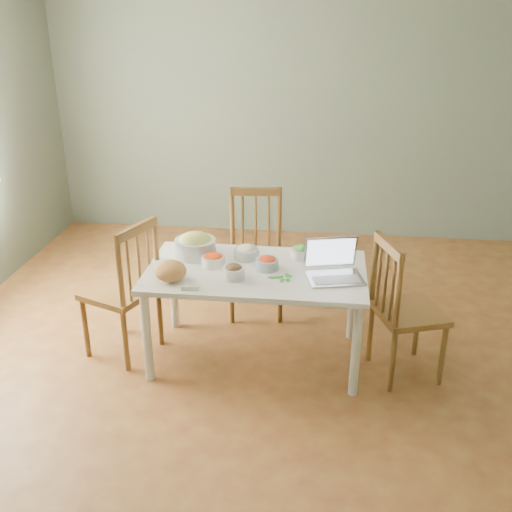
# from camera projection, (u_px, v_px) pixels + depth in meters

# --- Properties ---
(floor) EXTENTS (5.00, 5.00, 0.00)m
(floor) POSITION_uv_depth(u_px,v_px,m) (264.00, 353.00, 4.38)
(floor) COLOR brown
(floor) RESTS_ON ground
(wall_back) EXTENTS (5.00, 0.00, 2.70)m
(wall_back) POSITION_uv_depth(u_px,v_px,m) (291.00, 108.00, 6.11)
(wall_back) COLOR #5B6E56
(wall_back) RESTS_ON ground
(wall_front) EXTENTS (5.00, 0.00, 2.70)m
(wall_front) POSITION_uv_depth(u_px,v_px,m) (165.00, 435.00, 1.56)
(wall_front) COLOR #5B6E56
(wall_front) RESTS_ON ground
(dining_table) EXTENTS (1.49, 0.84, 0.70)m
(dining_table) POSITION_uv_depth(u_px,v_px,m) (256.00, 314.00, 4.20)
(dining_table) COLOR white
(dining_table) RESTS_ON floor
(chair_far) EXTENTS (0.50, 0.48, 1.01)m
(chair_far) POSITION_uv_depth(u_px,v_px,m) (256.00, 256.00, 4.76)
(chair_far) COLOR brown
(chair_far) RESTS_ON floor
(chair_left) EXTENTS (0.57, 0.58, 1.02)m
(chair_left) POSITION_uv_depth(u_px,v_px,m) (120.00, 288.00, 4.22)
(chair_left) COLOR brown
(chair_left) RESTS_ON floor
(chair_right) EXTENTS (0.54, 0.55, 0.99)m
(chair_right) POSITION_uv_depth(u_px,v_px,m) (409.00, 309.00, 3.97)
(chair_right) COLOR brown
(chair_right) RESTS_ON floor
(bread_boule) EXTENTS (0.23, 0.23, 0.13)m
(bread_boule) POSITION_uv_depth(u_px,v_px,m) (171.00, 271.00, 3.88)
(bread_boule) COLOR #AF7940
(bread_boule) RESTS_ON dining_table
(butter_stick) EXTENTS (0.11, 0.04, 0.03)m
(butter_stick) POSITION_uv_depth(u_px,v_px,m) (190.00, 288.00, 3.77)
(butter_stick) COLOR silver
(butter_stick) RESTS_ON dining_table
(bowl_squash) EXTENTS (0.39, 0.39, 0.17)m
(bowl_squash) POSITION_uv_depth(u_px,v_px,m) (195.00, 245.00, 4.24)
(bowl_squash) COLOR tan
(bowl_squash) RESTS_ON dining_table
(bowl_carrot) EXTENTS (0.19, 0.19, 0.09)m
(bowl_carrot) POSITION_uv_depth(u_px,v_px,m) (213.00, 260.00, 4.10)
(bowl_carrot) COLOR red
(bowl_carrot) RESTS_ON dining_table
(bowl_onion) EXTENTS (0.20, 0.20, 0.10)m
(bowl_onion) POSITION_uv_depth(u_px,v_px,m) (247.00, 252.00, 4.22)
(bowl_onion) COLOR white
(bowl_onion) RESTS_ON dining_table
(bowl_mushroom) EXTENTS (0.15, 0.15, 0.10)m
(bowl_mushroom) POSITION_uv_depth(u_px,v_px,m) (233.00, 272.00, 3.92)
(bowl_mushroom) COLOR #3A1F0E
(bowl_mushroom) RESTS_ON dining_table
(bowl_redpep) EXTENTS (0.18, 0.18, 0.09)m
(bowl_redpep) POSITION_uv_depth(u_px,v_px,m) (267.00, 263.00, 4.05)
(bowl_redpep) COLOR #E82A00
(bowl_redpep) RESTS_ON dining_table
(bowl_broccoli) EXTENTS (0.20, 0.20, 0.10)m
(bowl_broccoli) POSITION_uv_depth(u_px,v_px,m) (302.00, 252.00, 4.22)
(bowl_broccoli) COLOR #255516
(bowl_broccoli) RESTS_ON dining_table
(flatbread) EXTENTS (0.24, 0.24, 0.02)m
(flatbread) POSITION_uv_depth(u_px,v_px,m) (305.00, 253.00, 4.31)
(flatbread) COLOR beige
(flatbread) RESTS_ON dining_table
(basil_bunch) EXTENTS (0.18, 0.18, 0.02)m
(basil_bunch) POSITION_uv_depth(u_px,v_px,m) (280.00, 277.00, 3.93)
(basil_bunch) COLOR #2C6E2F
(basil_bunch) RESTS_ON dining_table
(laptop) EXTENTS (0.42, 0.38, 0.25)m
(laptop) POSITION_uv_depth(u_px,v_px,m) (336.00, 262.00, 3.87)
(laptop) COLOR silver
(laptop) RESTS_ON dining_table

